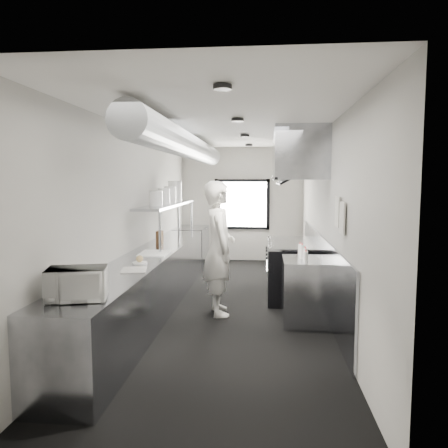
% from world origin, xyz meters
% --- Properties ---
extents(floor, '(3.00, 8.00, 0.01)m').
position_xyz_m(floor, '(0.00, 0.00, 0.00)').
color(floor, black).
rests_on(floor, ground).
extents(ceiling, '(3.00, 8.00, 0.01)m').
position_xyz_m(ceiling, '(0.00, 0.00, 2.80)').
color(ceiling, white).
rests_on(ceiling, wall_back).
extents(wall_back, '(3.00, 0.02, 2.80)m').
position_xyz_m(wall_back, '(0.00, 4.00, 1.40)').
color(wall_back, '#B0ADA7').
rests_on(wall_back, floor).
extents(wall_front, '(3.00, 0.02, 2.80)m').
position_xyz_m(wall_front, '(0.00, -4.00, 1.40)').
color(wall_front, '#B0ADA7').
rests_on(wall_front, floor).
extents(wall_left, '(0.02, 8.00, 2.80)m').
position_xyz_m(wall_left, '(-1.50, 0.00, 1.40)').
color(wall_left, '#B0ADA7').
rests_on(wall_left, floor).
extents(wall_right, '(0.02, 8.00, 2.80)m').
position_xyz_m(wall_right, '(1.50, 0.00, 1.40)').
color(wall_right, '#B0ADA7').
rests_on(wall_right, floor).
extents(wall_cladding, '(0.03, 5.50, 1.10)m').
position_xyz_m(wall_cladding, '(1.48, 0.30, 0.55)').
color(wall_cladding, gray).
rests_on(wall_cladding, wall_right).
extents(hvac_duct, '(0.40, 6.40, 0.40)m').
position_xyz_m(hvac_duct, '(-0.70, 0.40, 2.55)').
color(hvac_duct, gray).
rests_on(hvac_duct, ceiling).
extents(service_window, '(1.36, 0.05, 1.25)m').
position_xyz_m(service_window, '(0.00, 3.96, 1.40)').
color(service_window, silver).
rests_on(service_window, wall_back).
extents(exhaust_hood, '(0.81, 2.20, 0.88)m').
position_xyz_m(exhaust_hood, '(1.10, 0.70, 2.39)').
color(exhaust_hood, gray).
rests_on(exhaust_hood, ceiling).
extents(prep_counter, '(0.70, 6.00, 0.90)m').
position_xyz_m(prep_counter, '(-1.15, -0.50, 0.45)').
color(prep_counter, gray).
rests_on(prep_counter, floor).
extents(pass_shelf, '(0.45, 3.00, 0.68)m').
position_xyz_m(pass_shelf, '(-1.19, 1.00, 1.54)').
color(pass_shelf, gray).
rests_on(pass_shelf, prep_counter).
extents(range, '(0.88, 1.60, 0.94)m').
position_xyz_m(range, '(1.04, 0.70, 0.47)').
color(range, black).
rests_on(range, floor).
extents(bottle_station, '(0.65, 0.80, 0.90)m').
position_xyz_m(bottle_station, '(1.15, -0.70, 0.45)').
color(bottle_station, gray).
rests_on(bottle_station, floor).
extents(far_work_table, '(0.70, 1.20, 0.90)m').
position_xyz_m(far_work_table, '(-1.15, 3.20, 0.45)').
color(far_work_table, gray).
rests_on(far_work_table, floor).
extents(notice_sheet_a, '(0.02, 0.28, 0.38)m').
position_xyz_m(notice_sheet_a, '(1.47, -1.20, 1.60)').
color(notice_sheet_a, silver).
rests_on(notice_sheet_a, wall_right).
extents(notice_sheet_b, '(0.02, 0.28, 0.38)m').
position_xyz_m(notice_sheet_b, '(1.47, -1.55, 1.55)').
color(notice_sheet_b, silver).
rests_on(notice_sheet_b, wall_right).
extents(line_cook, '(0.64, 0.82, 1.98)m').
position_xyz_m(line_cook, '(-0.11, -0.40, 0.99)').
color(line_cook, white).
rests_on(line_cook, floor).
extents(microwave, '(0.57, 0.49, 0.29)m').
position_xyz_m(microwave, '(-1.14, -2.97, 1.05)').
color(microwave, white).
rests_on(microwave, prep_counter).
extents(deli_tub_a, '(0.17, 0.17, 0.11)m').
position_xyz_m(deli_tub_a, '(-1.27, -2.64, 0.95)').
color(deli_tub_a, '#A5AD9F').
rests_on(deli_tub_a, prep_counter).
extents(deli_tub_b, '(0.20, 0.20, 0.11)m').
position_xyz_m(deli_tub_b, '(-1.34, -2.42, 0.96)').
color(deli_tub_b, '#A5AD9F').
rests_on(deli_tub_b, prep_counter).
extents(newspaper, '(0.37, 0.42, 0.01)m').
position_xyz_m(newspaper, '(-1.02, -1.65, 0.90)').
color(newspaper, silver).
rests_on(newspaper, prep_counter).
extents(small_plate, '(0.21, 0.21, 0.02)m').
position_xyz_m(small_plate, '(-1.07, -1.23, 0.91)').
color(small_plate, white).
rests_on(small_plate, prep_counter).
extents(pastry, '(0.09, 0.09, 0.09)m').
position_xyz_m(pastry, '(-1.07, -1.23, 0.96)').
color(pastry, tan).
rests_on(pastry, small_plate).
extents(cutting_board, '(0.43, 0.56, 0.02)m').
position_xyz_m(cutting_board, '(-1.07, -0.47, 0.91)').
color(cutting_board, white).
rests_on(cutting_board, prep_counter).
extents(knife_block, '(0.09, 0.20, 0.21)m').
position_xyz_m(knife_block, '(-1.26, 0.62, 1.01)').
color(knife_block, brown).
rests_on(knife_block, prep_counter).
extents(plate_stack_a, '(0.28, 0.28, 0.25)m').
position_xyz_m(plate_stack_a, '(-1.21, 0.22, 1.70)').
color(plate_stack_a, white).
rests_on(plate_stack_a, pass_shelf).
extents(plate_stack_b, '(0.28, 0.28, 0.28)m').
position_xyz_m(plate_stack_b, '(-1.22, 0.80, 1.71)').
color(plate_stack_b, white).
rests_on(plate_stack_b, pass_shelf).
extents(plate_stack_c, '(0.25, 0.25, 0.31)m').
position_xyz_m(plate_stack_c, '(-1.17, 1.13, 1.72)').
color(plate_stack_c, white).
rests_on(plate_stack_c, pass_shelf).
extents(plate_stack_d, '(0.34, 0.34, 0.41)m').
position_xyz_m(plate_stack_d, '(-1.20, 1.68, 1.78)').
color(plate_stack_d, white).
rests_on(plate_stack_d, pass_shelf).
extents(squeeze_bottle_a, '(0.05, 0.05, 0.16)m').
position_xyz_m(squeeze_bottle_a, '(1.11, -1.03, 0.98)').
color(squeeze_bottle_a, white).
rests_on(squeeze_bottle_a, bottle_station).
extents(squeeze_bottle_b, '(0.08, 0.08, 0.18)m').
position_xyz_m(squeeze_bottle_b, '(1.11, -0.89, 0.99)').
color(squeeze_bottle_b, white).
rests_on(squeeze_bottle_b, bottle_station).
extents(squeeze_bottle_c, '(0.08, 0.08, 0.20)m').
position_xyz_m(squeeze_bottle_c, '(1.09, -0.67, 1.00)').
color(squeeze_bottle_c, white).
rests_on(squeeze_bottle_c, bottle_station).
extents(squeeze_bottle_d, '(0.06, 0.06, 0.16)m').
position_xyz_m(squeeze_bottle_d, '(1.09, -0.59, 0.98)').
color(squeeze_bottle_d, white).
rests_on(squeeze_bottle_d, bottle_station).
extents(squeeze_bottle_e, '(0.07, 0.07, 0.17)m').
position_xyz_m(squeeze_bottle_e, '(1.08, -0.39, 0.98)').
color(squeeze_bottle_e, white).
rests_on(squeeze_bottle_e, bottle_station).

